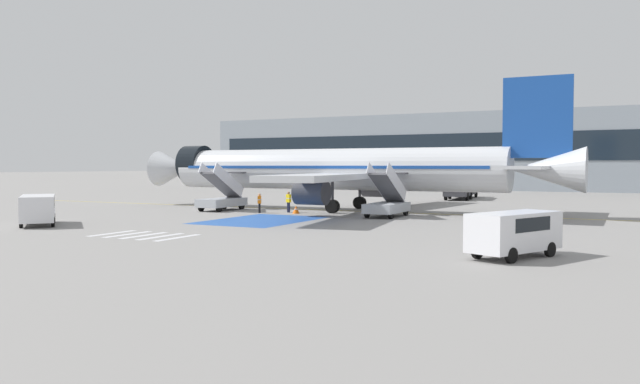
% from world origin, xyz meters
% --- Properties ---
extents(ground_plane, '(600.00, 600.00, 0.00)m').
position_xyz_m(ground_plane, '(0.00, 0.00, 0.00)').
color(ground_plane, gray).
extents(apron_leadline_yellow, '(74.46, 1.12, 0.01)m').
position_xyz_m(apron_leadline_yellow, '(-0.35, 0.48, 0.00)').
color(apron_leadline_yellow, gold).
rests_on(apron_leadline_yellow, ground_plane).
extents(apron_stand_patch_blue, '(6.48, 9.61, 0.01)m').
position_xyz_m(apron_stand_patch_blue, '(-0.35, -10.65, 0.00)').
color(apron_stand_patch_blue, '#2856A8').
rests_on(apron_stand_patch_blue, ground_plane).
extents(apron_walkway_bar_0, '(0.44, 3.60, 0.01)m').
position_xyz_m(apron_walkway_bar_0, '(-3.35, -21.88, 0.00)').
color(apron_walkway_bar_0, silver).
rests_on(apron_walkway_bar_0, ground_plane).
extents(apron_walkway_bar_1, '(0.44, 3.60, 0.01)m').
position_xyz_m(apron_walkway_bar_1, '(-2.15, -21.88, 0.00)').
color(apron_walkway_bar_1, silver).
rests_on(apron_walkway_bar_1, ground_plane).
extents(apron_walkway_bar_2, '(0.44, 3.60, 0.01)m').
position_xyz_m(apron_walkway_bar_2, '(-0.95, -21.88, 0.00)').
color(apron_walkway_bar_2, silver).
rests_on(apron_walkway_bar_2, ground_plane).
extents(apron_walkway_bar_3, '(0.44, 3.60, 0.01)m').
position_xyz_m(apron_walkway_bar_3, '(0.25, -21.88, 0.00)').
color(apron_walkway_bar_3, silver).
rests_on(apron_walkway_bar_3, ground_plane).
extents(apron_walkway_bar_4, '(0.44, 3.60, 0.01)m').
position_xyz_m(apron_walkway_bar_4, '(1.45, -21.88, 0.00)').
color(apron_walkway_bar_4, silver).
rests_on(apron_walkway_bar_4, ground_plane).
extents(airliner, '(39.76, 32.14, 10.55)m').
position_xyz_m(airliner, '(0.33, 0.48, 3.57)').
color(airliner, silver).
rests_on(airliner, ground_plane).
extents(boarding_stairs_forward, '(2.26, 5.25, 4.17)m').
position_xyz_m(boarding_stairs_forward, '(-8.67, -3.96, 1.01)').
color(boarding_stairs_forward, '#ADB2BA').
rests_on(boarding_stairs_forward, ground_plane).
extents(boarding_stairs_aft, '(2.26, 5.25, 4.18)m').
position_xyz_m(boarding_stairs_aft, '(6.56, -3.77, 1.01)').
color(boarding_stairs_aft, '#ADB2BA').
rests_on(boarding_stairs_aft, ground_plane).
extents(fuel_tanker, '(3.59, 11.07, 3.43)m').
position_xyz_m(fuel_tanker, '(5.08, 24.28, 1.73)').
color(fuel_tanker, '#38383D').
rests_on(fuel_tanker, ground_plane).
extents(service_van_0, '(3.49, 4.90, 1.93)m').
position_xyz_m(service_van_0, '(18.94, -21.09, 1.17)').
color(service_van_0, silver).
rests_on(service_van_0, ground_plane).
extents(service_van_1, '(5.21, 4.86, 1.95)m').
position_xyz_m(service_van_1, '(-11.37, -20.48, 1.18)').
color(service_van_1, silver).
rests_on(service_van_1, ground_plane).
extents(ground_crew_0, '(0.36, 0.48, 1.63)m').
position_xyz_m(ground_crew_0, '(-4.14, -5.02, 0.93)').
color(ground_crew_0, black).
rests_on(ground_crew_0, ground_plane).
extents(ground_crew_1, '(0.48, 0.36, 1.74)m').
position_xyz_m(ground_crew_1, '(-2.31, -3.41, 1.00)').
color(ground_crew_1, '#191E38').
rests_on(ground_crew_1, ground_plane).
extents(traffic_cone_0, '(0.59, 0.59, 0.65)m').
position_xyz_m(traffic_cone_0, '(-1.19, -4.14, 0.33)').
color(traffic_cone_0, orange).
rests_on(traffic_cone_0, ground_plane).
extents(terminal_building, '(110.48, 12.10, 12.39)m').
position_xyz_m(terminal_building, '(7.03, 55.81, 6.20)').
color(terminal_building, '#89939E').
rests_on(terminal_building, ground_plane).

